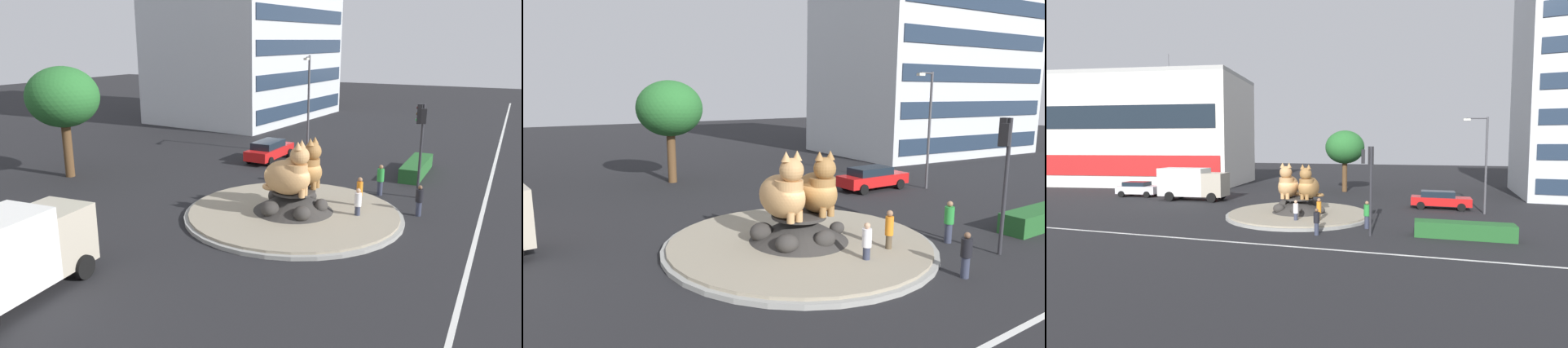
{
  "view_description": "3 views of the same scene",
  "coord_description": "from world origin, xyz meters",
  "views": [
    {
      "loc": [
        -21.93,
        -9.33,
        8.44
      ],
      "look_at": [
        -0.78,
        1.39,
        2.17
      ],
      "focal_mm": 35.0,
      "sensor_mm": 36.0,
      "label": 1
    },
    {
      "loc": [
        -9.97,
        -13.9,
        6.02
      ],
      "look_at": [
        0.64,
        2.01,
        2.6
      ],
      "focal_mm": 30.93,
      "sensor_mm": 36.0,
      "label": 2
    },
    {
      "loc": [
        8.39,
        -26.64,
        5.21
      ],
      "look_at": [
        0.47,
        0.62,
        3.09
      ],
      "focal_mm": 26.17,
      "sensor_mm": 36.0,
      "label": 3
    }
  ],
  "objects": [
    {
      "name": "broadleaf_tree_behind_island",
      "position": [
        0.52,
        15.68,
        5.0
      ],
      "size": [
        4.39,
        4.39,
        6.92
      ],
      "color": "brown",
      "rests_on": "ground"
    },
    {
      "name": "pedestrian_orange_shirt",
      "position": [
        2.24,
        -2.68,
        0.96
      ],
      "size": [
        0.31,
        0.31,
        1.77
      ],
      "rotation": [
        0.0,
        0.0,
        3.93
      ],
      "color": "brown",
      "rests_on": "ground"
    },
    {
      "name": "cat_statue_tabby",
      "position": [
        0.8,
        -0.19,
        2.28
      ],
      "size": [
        1.9,
        2.63,
        2.54
      ],
      "rotation": [
        0.0,
        0.0,
        -1.69
      ],
      "color": "#9E703D",
      "rests_on": "roundabout_island"
    },
    {
      "name": "streetlight_arm",
      "position": [
        13.21,
        4.54,
        4.22
      ],
      "size": [
        1.81,
        0.55,
        7.36
      ],
      "rotation": [
        0.0,
        0.0,
        3.38
      ],
      "color": "#4C4C51",
      "rests_on": "ground"
    },
    {
      "name": "pedestrian_white_shirt",
      "position": [
        0.75,
        -3.04,
        0.86
      ],
      "size": [
        0.34,
        0.34,
        1.63
      ],
      "rotation": [
        0.0,
        0.0,
        3.23
      ],
      "color": "#33384C",
      "rests_on": "ground"
    },
    {
      "name": "pedestrian_green_shirt",
      "position": [
        5.42,
        -2.95,
        0.92
      ],
      "size": [
        0.38,
        0.38,
        1.75
      ],
      "rotation": [
        0.0,
        0.0,
        6.17
      ],
      "color": "#33384C",
      "rests_on": "ground"
    },
    {
      "name": "office_tower",
      "position": [
        28.4,
        17.79,
        12.4
      ],
      "size": [
        20.67,
        15.4,
        24.8
      ],
      "rotation": [
        0.0,
        0.0,
        -0.08
      ],
      "color": "silver",
      "rests_on": "ground"
    },
    {
      "name": "lane_centreline",
      "position": [
        0.0,
        -8.35,
        0.0
      ],
      "size": [
        112.0,
        0.2,
        0.01
      ],
      "primitive_type": "cube",
      "color": "silver",
      "rests_on": "ground"
    },
    {
      "name": "pedestrian_black_shirt",
      "position": [
        2.83,
        -5.53,
        0.82
      ],
      "size": [
        0.36,
        0.36,
        1.57
      ],
      "rotation": [
        0.0,
        0.0,
        5.5
      ],
      "color": "#33384C",
      "rests_on": "ground"
    },
    {
      "name": "roundabout_island",
      "position": [
        -0.01,
        0.0,
        0.39
      ],
      "size": [
        10.71,
        10.71,
        1.35
      ],
      "color": "gray",
      "rests_on": "ground"
    },
    {
      "name": "clipped_hedge_strip",
      "position": [
        10.97,
        -3.93,
        0.45
      ],
      "size": [
        5.33,
        1.2,
        0.9
      ],
      "primitive_type": "cube",
      "color": "#235B28",
      "rests_on": "ground"
    },
    {
      "name": "hatchback_near_shophouse",
      "position": [
        10.25,
        6.29,
        0.78
      ],
      "size": [
        4.73,
        2.01,
        1.46
      ],
      "rotation": [
        0.0,
        0.0,
        -0.02
      ],
      "color": "red",
      "rests_on": "ground"
    },
    {
      "name": "ground_plane",
      "position": [
        0.0,
        0.0,
        0.0
      ],
      "size": [
        160.0,
        160.0,
        0.0
      ],
      "primitive_type": "plane",
      "color": "black"
    },
    {
      "name": "traffic_light_mast",
      "position": [
        5.77,
        -4.84,
        3.78
      ],
      "size": [
        0.71,
        0.62,
        5.17
      ],
      "rotation": [
        0.0,
        0.0,
        1.75
      ],
      "color": "#2D2D33",
      "rests_on": "ground"
    },
    {
      "name": "cat_statue_calico",
      "position": [
        -0.79,
        -0.13,
        2.31
      ],
      "size": [
        1.66,
        2.66,
        2.64
      ],
      "rotation": [
        0.0,
        0.0,
        -1.54
      ],
      "color": "tan",
      "rests_on": "roundabout_island"
    }
  ]
}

